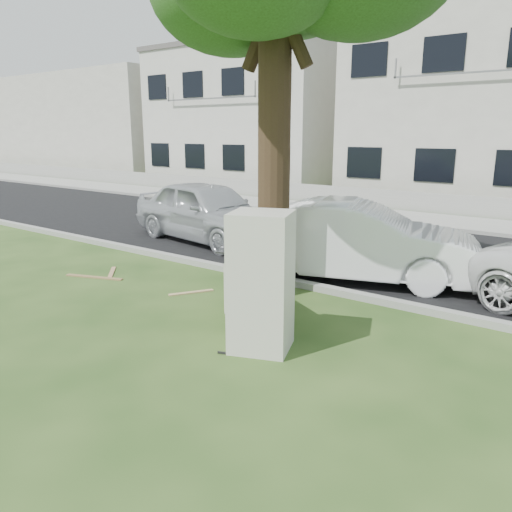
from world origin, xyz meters
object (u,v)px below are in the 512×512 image
Objects in this scene: fridge at (261,282)px; car_left at (207,211)px; cabinet at (257,296)px; car_center at (356,241)px.

fridge reaches higher than car_left.
car_left is (-4.46, 3.87, 0.38)m from cabinet.
car_left is at bearing 116.80° from fridge.
cabinet is 2.95m from car_center.
car_center is 4.75m from car_left.
fridge is at bearing 168.10° from car_center.
car_center is at bearing 75.36° from fridge.
car_left is (-5.07, 4.59, -0.12)m from fridge.
cabinet is 0.23× the size of car_left.
car_left is at bearing 167.91° from cabinet.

